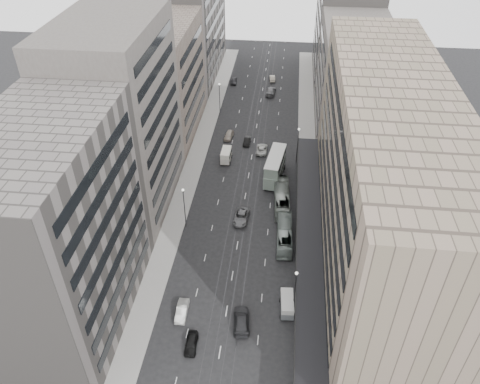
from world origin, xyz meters
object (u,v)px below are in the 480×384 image
at_px(sedan_2, 241,217).
at_px(pedestrian, 296,365).
at_px(bus_far, 282,198).
at_px(sedan_1, 182,311).
at_px(panel_van, 226,155).
at_px(sedan_0, 191,343).
at_px(double_decker, 275,166).
at_px(vw_microbus, 287,304).
at_px(bus_near, 285,234).

bearing_deg(sedan_2, pedestrian, -66.50).
bearing_deg(bus_far, sedan_2, 33.63).
xyz_separation_m(bus_far, sedan_1, (-13.47, -27.31, -0.89)).
bearing_deg(pedestrian, sedan_1, -68.00).
distance_m(panel_van, pedestrian, 50.80).
distance_m(sedan_0, pedestrian, 14.33).
height_order(double_decker, sedan_2, double_decker).
bearing_deg(sedan_1, double_decker, 70.55).
bearing_deg(double_decker, vw_microbus, -76.33).
relative_size(bus_near, sedan_1, 2.45).
xyz_separation_m(sedan_0, sedan_1, (-2.40, 5.24, 0.03)).
distance_m(panel_van, sedan_0, 46.39).
xyz_separation_m(double_decker, pedestrian, (4.87, -42.96, -2.03)).
height_order(panel_van, sedan_0, panel_van).
bearing_deg(sedan_0, bus_near, 60.42).
bearing_deg(bus_near, sedan_2, -31.36).
bearing_deg(bus_far, double_decker, -81.47).
height_order(bus_far, pedestrian, bus_far).
distance_m(double_decker, vw_microbus, 33.50).
height_order(bus_near, bus_far, bus_far).
height_order(double_decker, vw_microbus, double_decker).
relative_size(double_decker, sedan_2, 1.96).
relative_size(bus_near, double_decker, 1.03).
height_order(sedan_0, sedan_1, sedan_1).
distance_m(vw_microbus, sedan_0, 14.91).
bearing_deg(pedestrian, bus_near, -129.15).
bearing_deg(sedan_0, double_decker, 75.33).
distance_m(sedan_0, sedan_1, 5.77).
bearing_deg(sedan_1, bus_near, 49.31).
bearing_deg(double_decker, bus_near, -74.17).
bearing_deg(bus_near, panel_van, -62.37).
height_order(panel_van, pedestrian, panel_van).
xyz_separation_m(vw_microbus, sedan_2, (-8.81, 19.54, -0.59)).
height_order(vw_microbus, panel_van, panel_van).
distance_m(bus_near, sedan_1, 22.57).
distance_m(sedan_1, pedestrian, 18.10).
height_order(double_decker, panel_van, double_decker).
xyz_separation_m(vw_microbus, sedan_0, (-12.77, -7.68, -0.64)).
height_order(vw_microbus, sedan_0, vw_microbus).
height_order(bus_near, vw_microbus, bus_near).
bearing_deg(bus_near, vw_microbus, 91.64).
bearing_deg(sedan_0, sedan_1, 112.72).
distance_m(sedan_0, sedan_2, 27.51).
distance_m(double_decker, sedan_2, 14.92).
xyz_separation_m(bus_far, double_decker, (-1.75, 8.41, 1.36)).
bearing_deg(vw_microbus, panel_van, 106.29).
distance_m(double_decker, panel_van, 12.05).
xyz_separation_m(double_decker, vw_microbus, (3.45, -33.28, -1.65)).
distance_m(sedan_1, sedan_2, 22.88).
bearing_deg(sedan_0, panel_van, 89.80).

